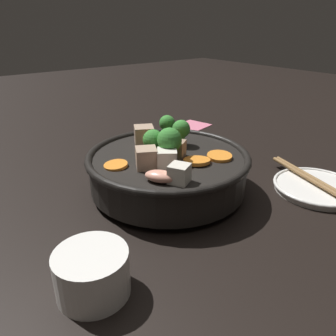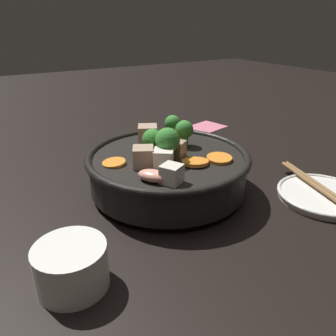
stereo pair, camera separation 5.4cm
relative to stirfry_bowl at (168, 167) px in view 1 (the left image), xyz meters
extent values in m
plane|color=black|center=(0.00, 0.00, -0.05)|extent=(3.00, 3.00, 0.00)
cylinder|color=black|center=(0.00, 0.00, -0.04)|extent=(0.14, 0.14, 0.01)
cylinder|color=black|center=(0.00, 0.00, -0.01)|extent=(0.26, 0.26, 0.05)
torus|color=black|center=(0.00, 0.00, 0.02)|extent=(0.27, 0.27, 0.01)
cylinder|color=brown|center=(0.00, 0.00, 0.00)|extent=(0.24, 0.24, 0.03)
cylinder|color=orange|center=(0.00, -0.01, 0.02)|extent=(0.06, 0.06, 0.01)
cylinder|color=orange|center=(0.09, -0.02, 0.02)|extent=(0.04, 0.04, 0.01)
cylinder|color=orange|center=(-0.06, 0.06, 0.02)|extent=(0.06, 0.06, 0.01)
cylinder|color=orange|center=(-0.02, 0.05, 0.02)|extent=(0.06, 0.06, 0.01)
cylinder|color=green|center=(-0.05, -0.03, 0.03)|extent=(0.01, 0.01, 0.02)
sphere|color=#388433|center=(-0.05, -0.03, 0.05)|extent=(0.03, 0.03, 0.03)
cylinder|color=green|center=(0.01, 0.02, 0.03)|extent=(0.02, 0.02, 0.02)
sphere|color=#388433|center=(0.01, 0.02, 0.06)|extent=(0.04, 0.04, 0.04)
cylinder|color=green|center=(-0.06, -0.07, 0.03)|extent=(0.01, 0.01, 0.02)
sphere|color=#388433|center=(-0.06, -0.07, 0.05)|extent=(0.03, 0.03, 0.03)
cylinder|color=green|center=(0.02, -0.01, 0.03)|extent=(0.01, 0.01, 0.02)
sphere|color=#388433|center=(0.02, -0.01, 0.05)|extent=(0.03, 0.03, 0.03)
cube|color=#9E7F66|center=(-0.01, 0.01, 0.03)|extent=(0.04, 0.04, 0.03)
cube|color=tan|center=(0.05, 0.02, 0.03)|extent=(0.04, 0.04, 0.03)
cube|color=tan|center=(-0.01, -0.07, 0.04)|extent=(0.04, 0.04, 0.03)
cube|color=silver|center=(0.05, 0.08, 0.03)|extent=(0.04, 0.04, 0.03)
cube|color=silver|center=(0.03, 0.04, 0.03)|extent=(0.04, 0.04, 0.03)
ellipsoid|color=#EA9E84|center=(0.06, 0.07, 0.03)|extent=(0.05, 0.05, 0.02)
cylinder|color=white|center=(-0.20, 0.16, -0.04)|extent=(0.14, 0.14, 0.01)
torus|color=white|center=(-0.20, 0.16, -0.04)|extent=(0.14, 0.14, 0.01)
cylinder|color=white|center=(0.20, 0.13, -0.02)|extent=(0.08, 0.08, 0.05)
cylinder|color=brown|center=(0.20, 0.13, 0.00)|extent=(0.07, 0.07, 0.00)
cube|color=#D16B84|center=(-0.27, -0.25, -0.04)|extent=(0.12, 0.10, 0.00)
cylinder|color=olive|center=(-0.20, 0.16, -0.03)|extent=(0.07, 0.22, 0.01)
cylinder|color=olive|center=(-0.20, 0.16, -0.03)|extent=(0.07, 0.22, 0.01)
camera|label=1|loc=(0.30, 0.39, 0.22)|focal=35.00mm
camera|label=2|loc=(0.26, 0.42, 0.22)|focal=35.00mm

